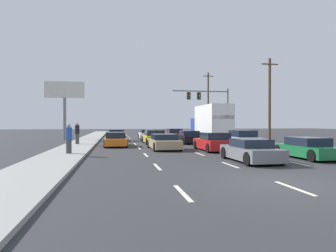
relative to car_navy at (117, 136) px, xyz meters
name	(u,v)px	position (x,y,z in m)	size (l,w,h in m)	color
ground_plane	(161,140)	(5.08, 0.54, -0.57)	(140.00, 140.00, 0.00)	#333335
sidewalk_right	(247,141)	(13.35, -4.46, -0.50)	(2.64, 80.00, 0.14)	#9E9E99
sidewalk_left	(82,143)	(-3.19, -4.46, -0.50)	(2.64, 80.00, 0.14)	#9E9E99
lane_markings	(166,142)	(5.08, -2.82, -0.56)	(6.94, 57.00, 0.01)	silver
car_navy	(117,136)	(0.00, 0.00, 0.00)	(1.88, 4.38, 1.25)	#141E4C
car_orange	(115,140)	(-0.17, -7.82, -0.02)	(1.99, 4.70, 1.19)	orange
car_white	(148,135)	(3.61, 1.63, 0.00)	(1.91, 4.56, 1.22)	white
car_yellow	(154,137)	(3.53, -5.17, 0.03)	(2.05, 4.08, 1.31)	yellow
car_tan	(164,142)	(3.39, -11.62, -0.03)	(2.08, 4.41, 1.15)	tan
car_maroon	(174,135)	(6.78, 1.34, 0.02)	(1.89, 4.70, 1.31)	maroon
car_black	(189,138)	(6.81, -5.71, 0.00)	(1.88, 4.05, 1.24)	black
car_red	(214,142)	(6.68, -13.35, 0.02)	(1.97, 4.12, 1.30)	red
car_gray	(250,151)	(6.56, -19.36, -0.03)	(1.86, 4.03, 1.15)	slate
box_truck	(211,121)	(9.95, -2.76, 1.59)	(2.58, 7.95, 3.82)	white
car_silver	(242,139)	(10.09, -10.43, 0.06)	(1.99, 4.14, 1.38)	#B7BABF
car_green	(307,148)	(10.28, -18.58, -0.03)	(1.84, 4.22, 1.16)	#196B38
traffic_signal_mast	(205,100)	(11.73, 4.89, 4.45)	(7.73, 0.69, 6.66)	#595B56
utility_pole_mid	(270,99)	(15.83, -4.52, 3.94)	(1.80, 0.28, 8.75)	brown
utility_pole_far	(208,103)	(15.21, 14.46, 4.80)	(1.80, 0.28, 10.44)	brown
roadside_billboard	(65,97)	(-6.07, 3.58, 4.45)	(4.57, 0.36, 6.91)	slate
pedestrian_near_corner	(69,138)	(-2.89, -14.87, 0.46)	(0.38, 0.38, 1.77)	#3F3F42
pedestrian_mid_block	(77,133)	(-3.42, -6.46, 0.52)	(0.38, 0.38, 1.88)	#3F3F42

